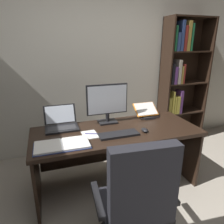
# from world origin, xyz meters

# --- Properties ---
(wall_back) EXTENTS (5.32, 0.12, 2.66)m
(wall_back) POSITION_xyz_m (0.00, 1.91, 1.33)
(wall_back) COLOR beige
(wall_back) RESTS_ON ground
(desk) EXTENTS (1.84, 0.75, 0.72)m
(desk) POSITION_xyz_m (-0.15, 0.88, 0.53)
(desk) COLOR black
(desk) RESTS_ON ground
(bookshelf) EXTENTS (0.77, 0.32, 2.01)m
(bookshelf) POSITION_xyz_m (1.26, 1.68, 1.04)
(bookshelf) COLOR black
(bookshelf) RESTS_ON ground
(office_chair) EXTENTS (0.64, 0.60, 1.03)m
(office_chair) POSITION_xyz_m (-0.30, -0.04, 0.43)
(office_chair) COLOR black
(office_chair) RESTS_ON ground
(monitor) EXTENTS (0.50, 0.16, 0.47)m
(monitor) POSITION_xyz_m (-0.18, 1.05, 0.96)
(monitor) COLOR black
(monitor) RESTS_ON desk
(laptop) EXTENTS (0.36, 0.31, 0.23)m
(laptop) POSITION_xyz_m (-0.72, 1.06, 0.77)
(laptop) COLOR black
(laptop) RESTS_ON desk
(keyboard) EXTENTS (0.42, 0.15, 0.02)m
(keyboard) POSITION_xyz_m (-0.18, 0.66, 0.73)
(keyboard) COLOR black
(keyboard) RESTS_ON desk
(computer_mouse) EXTENTS (0.06, 0.10, 0.04)m
(computer_mouse) POSITION_xyz_m (0.12, 0.66, 0.74)
(computer_mouse) COLOR black
(computer_mouse) RESTS_ON desk
(reading_stand_with_book) EXTENTS (0.30, 0.25, 0.16)m
(reading_stand_with_book) POSITION_xyz_m (0.36, 1.10, 0.80)
(reading_stand_with_book) COLOR black
(reading_stand_with_book) RESTS_ON desk
(open_binder) EXTENTS (0.52, 0.28, 0.02)m
(open_binder) POSITION_xyz_m (-0.76, 0.61, 0.73)
(open_binder) COLOR navy
(open_binder) RESTS_ON desk
(notepad) EXTENTS (0.16, 0.22, 0.01)m
(notepad) POSITION_xyz_m (-0.46, 0.76, 0.72)
(notepad) COLOR silver
(notepad) RESTS_ON desk
(pen) EXTENTS (0.13, 0.06, 0.01)m
(pen) POSITION_xyz_m (-0.44, 0.76, 0.73)
(pen) COLOR navy
(pen) RESTS_ON notepad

